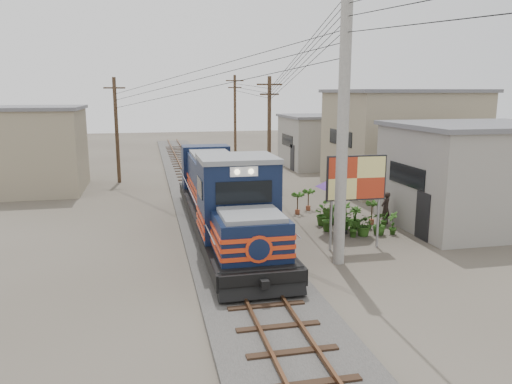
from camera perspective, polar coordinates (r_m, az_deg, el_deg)
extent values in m
plane|color=#473F35|center=(17.97, -1.77, -8.37)|extent=(120.00, 120.00, 0.00)
cube|color=#595651|center=(27.47, -5.64, -1.24)|extent=(3.60, 70.00, 0.16)
cube|color=#51331E|center=(27.37, -6.76, -0.93)|extent=(0.08, 70.00, 0.12)
cube|color=#51331E|center=(27.49, -4.54, -0.83)|extent=(0.08, 70.00, 0.12)
cube|color=black|center=(21.52, -3.75, -2.98)|extent=(2.71, 14.95, 0.51)
cube|color=black|center=(17.19, -1.35, -7.69)|extent=(2.06, 2.99, 0.61)
cube|color=black|center=(26.09, -5.31, -1.06)|extent=(2.06, 2.99, 0.61)
cube|color=black|center=(15.81, -0.58, -5.31)|extent=(2.22, 2.24, 1.40)
cube|color=black|center=(17.84, -2.13, -0.89)|extent=(2.66, 2.43, 2.90)
cube|color=slate|center=(17.58, -2.16, 3.88)|extent=(2.71, 2.55, 0.17)
cube|color=black|center=(16.56, -1.38, -0.04)|extent=(1.90, 0.06, 0.75)
cube|color=white|center=(16.42, -1.38, 2.35)|extent=(0.93, 0.06, 0.33)
cube|color=black|center=(23.53, -4.65, 1.17)|extent=(2.11, 9.16, 2.15)
cube|color=slate|center=(23.36, -4.70, 3.88)|extent=(1.90, 9.16, 0.17)
cube|color=red|center=(21.40, -3.77, -1.64)|extent=(2.75, 14.95, 0.13)
cube|color=red|center=(21.33, -3.78, -0.91)|extent=(2.75, 14.95, 0.13)
cube|color=red|center=(21.28, -3.79, -0.17)|extent=(2.75, 14.95, 0.13)
cylinder|color=#9E9B93|center=(17.45, 9.91, 7.69)|extent=(0.40, 0.40, 10.00)
cylinder|color=#4C3826|center=(31.66, 1.52, 6.76)|extent=(0.24, 0.24, 7.00)
cube|color=#4C3826|center=(31.55, 1.55, 12.19)|extent=(1.60, 0.10, 0.10)
cube|color=#4C3826|center=(31.55, 1.54, 11.10)|extent=(1.20, 0.10, 0.10)
cylinder|color=#4C3826|center=(45.38, -2.41, 8.49)|extent=(0.24, 0.24, 7.50)
cube|color=#4C3826|center=(45.32, -2.44, 12.60)|extent=(1.60, 0.10, 0.10)
cube|color=#4C3826|center=(45.32, -2.44, 11.84)|extent=(1.20, 0.10, 0.10)
cylinder|color=#4C3826|center=(34.77, -15.63, 6.76)|extent=(0.24, 0.24, 7.00)
cube|color=#4C3826|center=(34.67, -15.91, 11.71)|extent=(1.60, 0.10, 0.10)
cube|color=#4C3826|center=(34.67, -15.85, 10.72)|extent=(1.20, 0.10, 0.10)
cube|color=gray|center=(24.76, 23.93, 1.53)|extent=(7.00, 6.00, 4.50)
cube|color=slate|center=(24.50, 24.37, 6.95)|extent=(7.35, 6.30, 0.20)
cube|color=black|center=(22.82, 16.82, 1.84)|extent=(0.05, 3.00, 0.90)
cube|color=gray|center=(32.74, 16.17, 5.59)|extent=(8.00, 7.00, 6.00)
cube|color=slate|center=(32.60, 16.48, 11.01)|extent=(8.40, 7.35, 0.20)
cube|color=black|center=(31.00, 9.62, 6.13)|extent=(0.05, 3.50, 0.90)
cube|color=gray|center=(41.32, 7.63, 5.68)|extent=(6.00, 6.00, 4.00)
cube|color=slate|center=(41.16, 7.71, 8.58)|extent=(6.30, 6.30, 0.20)
cube|color=black|center=(40.37, 3.58, 5.91)|extent=(0.05, 3.00, 0.90)
cube|color=gray|center=(33.54, -24.29, 4.30)|extent=(6.00, 6.00, 5.00)
cube|color=slate|center=(33.36, -24.66, 8.73)|extent=(6.30, 6.30, 0.20)
cylinder|color=#99999E|center=(19.46, 8.56, -2.76)|extent=(0.10, 0.10, 2.72)
cylinder|color=#99999E|center=(20.20, 13.79, -2.44)|extent=(0.10, 0.10, 2.72)
cube|color=black|center=(19.51, 11.39, 1.59)|extent=(2.40, 0.16, 1.74)
cube|color=#B23017|center=(19.48, 11.43, 1.58)|extent=(2.29, 0.12, 1.63)
cylinder|color=black|center=(22.19, 9.76, -4.52)|extent=(0.48, 0.48, 0.10)
cylinder|color=#99999E|center=(21.91, 9.86, -1.61)|extent=(0.05, 0.05, 2.41)
cone|color=#44246C|center=(21.68, 9.96, 1.36)|extent=(3.06, 3.06, 0.60)
imported|color=black|center=(23.81, 14.59, -1.83)|extent=(0.68, 0.62, 1.55)
imported|color=#275017|center=(21.36, 9.58, -3.93)|extent=(0.58, 0.46, 0.97)
imported|color=#275017|center=(21.58, 10.94, -4.13)|extent=(0.43, 0.35, 0.75)
imported|color=#275017|center=(21.84, 12.31, -3.66)|extent=(1.18, 1.16, 0.99)
imported|color=#275017|center=(22.16, 13.91, -3.53)|extent=(0.63, 0.63, 0.99)
imported|color=#275017|center=(22.36, 15.36, -3.43)|extent=(0.36, 0.54, 1.02)
imported|color=#275017|center=(22.20, 8.24, -3.10)|extent=(0.54, 0.65, 1.12)
imported|color=#275017|center=(22.64, 10.06, -3.00)|extent=(1.00, 1.09, 1.02)
imported|color=#275017|center=(22.89, 11.24, -2.91)|extent=(0.74, 0.74, 1.01)
imported|color=#275017|center=(22.97, 12.85, -3.34)|extent=(0.40, 0.43, 0.68)
imported|color=#275017|center=(23.46, 14.46, -3.07)|extent=(0.50, 0.48, 0.71)
imported|color=#275017|center=(23.22, 7.59, -2.47)|extent=(1.00, 1.11, 1.09)
imported|color=#275017|center=(23.52, 8.72, -2.57)|extent=(0.58, 0.58, 0.90)
imported|color=#275017|center=(23.71, 10.27, -2.36)|extent=(0.45, 0.59, 1.01)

